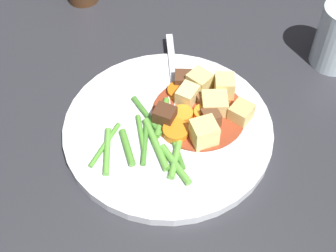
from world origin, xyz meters
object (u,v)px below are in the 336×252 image
(meat_chunk_1, at_px, (205,101))
(meat_chunk_2, at_px, (166,116))
(fork, at_px, (174,78))
(meat_chunk_3, at_px, (185,80))
(carrot_slice_3, at_px, (204,114))
(potato_chunk_5, at_px, (204,133))
(potato_chunk_2, at_px, (200,82))
(meat_chunk_0, at_px, (211,119))
(potato_chunk_3, at_px, (241,113))
(carrot_slice_1, at_px, (180,92))
(potato_chunk_4, at_px, (224,86))
(carrot_slice_2, at_px, (181,113))
(potato_chunk_1, at_px, (187,95))
(potato_chunk_0, at_px, (214,104))
(dinner_plate, at_px, (168,129))
(carrot_slice_0, at_px, (173,133))

(meat_chunk_1, bearing_deg, meat_chunk_2, 173.53)
(meat_chunk_2, distance_m, fork, 0.08)
(meat_chunk_1, relative_size, meat_chunk_3, 0.70)
(carrot_slice_3, distance_m, potato_chunk_5, 0.04)
(potato_chunk_2, distance_m, meat_chunk_0, 0.07)
(potato_chunk_3, bearing_deg, carrot_slice_1, 114.76)
(meat_chunk_2, height_order, meat_chunk_3, meat_chunk_2)
(meat_chunk_0, height_order, meat_chunk_1, meat_chunk_0)
(potato_chunk_2, relative_size, potato_chunk_4, 0.95)
(carrot_slice_1, height_order, fork, carrot_slice_1)
(carrot_slice_1, xyz_separation_m, potato_chunk_4, (0.05, -0.04, 0.01))
(potato_chunk_5, distance_m, meat_chunk_0, 0.03)
(potato_chunk_2, relative_size, meat_chunk_1, 1.42)
(carrot_slice_1, distance_m, potato_chunk_4, 0.06)
(carrot_slice_2, distance_m, potato_chunk_1, 0.03)
(potato_chunk_0, height_order, potato_chunk_2, potato_chunk_2)
(dinner_plate, distance_m, carrot_slice_0, 0.02)
(potato_chunk_2, height_order, meat_chunk_2, potato_chunk_2)
(carrot_slice_3, height_order, potato_chunk_2, potato_chunk_2)
(potato_chunk_1, bearing_deg, meat_chunk_0, -90.61)
(meat_chunk_0, bearing_deg, potato_chunk_1, 89.39)
(potato_chunk_5, bearing_deg, carrot_slice_2, 87.13)
(carrot_slice_1, height_order, meat_chunk_3, meat_chunk_3)
(potato_chunk_0, bearing_deg, potato_chunk_1, 119.11)
(dinner_plate, xyz_separation_m, meat_chunk_1, (0.06, 0.00, 0.02))
(carrot_slice_1, relative_size, potato_chunk_1, 1.17)
(carrot_slice_0, height_order, potato_chunk_2, potato_chunk_2)
(potato_chunk_4, xyz_separation_m, meat_chunk_0, (-0.05, -0.03, -0.00))
(potato_chunk_4, xyz_separation_m, meat_chunk_1, (-0.03, -0.00, -0.01))
(dinner_plate, height_order, potato_chunk_2, potato_chunk_2)
(meat_chunk_3, bearing_deg, carrot_slice_3, -105.33)
(potato_chunk_1, bearing_deg, meat_chunk_1, -50.38)
(dinner_plate, relative_size, potato_chunk_5, 8.24)
(meat_chunk_0, xyz_separation_m, fork, (0.01, 0.10, -0.01))
(carrot_slice_1, bearing_deg, potato_chunk_4, -35.96)
(potato_chunk_5, bearing_deg, potato_chunk_4, 32.73)
(carrot_slice_1, distance_m, potato_chunk_2, 0.03)
(carrot_slice_3, xyz_separation_m, potato_chunk_2, (0.03, 0.04, 0.01))
(potato_chunk_2, distance_m, fork, 0.04)
(carrot_slice_1, relative_size, meat_chunk_0, 1.42)
(carrot_slice_1, height_order, carrot_slice_3, carrot_slice_3)
(potato_chunk_0, distance_m, potato_chunk_3, 0.04)
(potato_chunk_2, bearing_deg, meat_chunk_3, 120.99)
(meat_chunk_3, bearing_deg, carrot_slice_2, -132.67)
(carrot_slice_3, distance_m, meat_chunk_3, 0.07)
(potato_chunk_0, xyz_separation_m, meat_chunk_2, (-0.06, 0.02, 0.00))
(potato_chunk_5, height_order, fork, potato_chunk_5)
(potato_chunk_1, distance_m, potato_chunk_2, 0.03)
(carrot_slice_0, height_order, carrot_slice_2, same)
(potato_chunk_3, relative_size, potato_chunk_5, 0.83)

